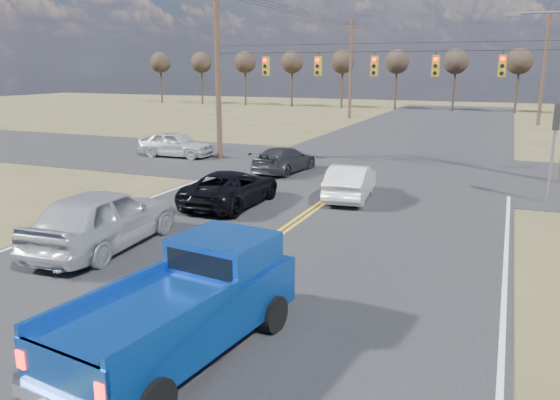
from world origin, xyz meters
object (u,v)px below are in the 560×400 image
at_px(black_suv, 231,188).
at_px(cross_car_west, 176,144).
at_px(silver_suv, 103,218).
at_px(white_car_queue, 351,182).
at_px(dgrey_car_queue, 284,160).
at_px(pickup_truck, 187,306).

height_order(black_suv, cross_car_west, cross_car_west).
bearing_deg(cross_car_west, silver_suv, -156.05).
bearing_deg(white_car_queue, black_suv, 29.18).
distance_m(dgrey_car_queue, cross_car_west, 8.10).
bearing_deg(pickup_truck, silver_suv, 149.94).
bearing_deg(black_suv, silver_suv, 80.53).
xyz_separation_m(silver_suv, black_suv, (1.07, 6.08, -0.24)).
bearing_deg(silver_suv, white_car_queue, -123.71).
height_order(dgrey_car_queue, cross_car_west, cross_car_west).
bearing_deg(black_suv, cross_car_west, -46.50).
height_order(pickup_truck, silver_suv, pickup_truck).
relative_size(pickup_truck, silver_suv, 1.02).
xyz_separation_m(black_suv, white_car_queue, (3.99, 2.79, 0.03)).
relative_size(pickup_truck, cross_car_west, 1.22).
height_order(silver_suv, white_car_queue, silver_suv).
bearing_deg(pickup_truck, white_car_queue, 99.99).
height_order(silver_suv, black_suv, silver_suv).
xyz_separation_m(silver_suv, white_car_queue, (5.06, 8.87, -0.21)).
xyz_separation_m(pickup_truck, silver_suv, (-5.60, 4.33, -0.04)).
height_order(white_car_queue, dgrey_car_queue, white_car_queue).
bearing_deg(white_car_queue, dgrey_car_queue, -48.50).
relative_size(pickup_truck, dgrey_car_queue, 1.23).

